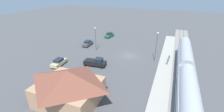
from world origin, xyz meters
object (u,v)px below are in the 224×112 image
Objects in this scene: sedan_charcoal at (88,43)px; sedan_tan at (59,62)px; light_pole_lot_center at (96,36)px; pedestrian_on_platform at (168,61)px; sedan_green at (109,35)px; passenger_train at (186,73)px; pickup_black at (95,62)px; light_pole_near_platform at (157,43)px; station_building at (68,86)px; pedestrian_waiting_far at (169,58)px.

sedan_charcoal and sedan_tan have the same top height.
sedan_tan is at bearing 72.91° from light_pole_lot_center.
sedan_green is (22.29, -16.41, -0.40)m from pedestrian_on_platform.
passenger_train reaches higher than sedan_green.
pickup_black is at bearing 127.28° from sedan_charcoal.
light_pole_near_platform reaches higher than sedan_tan.
station_building is 36.91m from sedan_green.
light_pole_lot_center is (6.47, -22.18, 1.45)m from station_building.
light_pole_lot_center is at bearing -3.64° from light_pole_near_platform.
sedan_tan is at bearing 3.97° from passenger_train.
sedan_charcoal is (10.77, -24.56, -2.16)m from station_building.
station_building is at bearing 56.07° from pedestrian_waiting_far.
light_pole_near_platform reaches higher than passenger_train.
pedestrian_waiting_far is 0.37× the size of sedan_charcoal.
sedan_green is at bearing -38.07° from light_pole_near_platform.
sedan_charcoal is at bearing 75.82° from sedan_green.
pedestrian_on_platform is 0.37× the size of sedan_charcoal.
sedan_green is (6.03, -23.14, -0.15)m from pickup_black.
light_pole_lot_center is (-3.82, -12.42, 3.61)m from sedan_tan.
sedan_green is (7.88, -35.99, -2.16)m from station_building.
sedan_green is 0.60× the size of light_pole_near_platform.
pickup_black is at bearing -159.85° from sedan_tan.
light_pole_lot_center is at bearing -107.09° from sedan_tan.
sedan_green is 1.01× the size of sedan_tan.
light_pole_lot_center is at bearing -63.63° from pickup_black.
station_building is 23.92m from light_pole_near_platform.
sedan_charcoal is (2.89, 11.43, 0.00)m from sedan_green.
sedan_tan is 0.66× the size of light_pole_lot_center.
light_pole_near_platform reaches higher than light_pole_lot_center.
pedestrian_waiting_far is (-14.62, -21.74, -1.76)m from station_building.
sedan_tan is 24.60m from light_pole_near_platform.
station_building is 2.29× the size of sedan_tan.
light_pole_lot_center reaches higher than station_building.
pickup_black is at bearing 116.37° from light_pole_lot_center.
passenger_train is at bearing -146.92° from station_building.
sedan_green is at bearing -77.65° from station_building.
pickup_black is 0.79× the size of light_pole_lot_center.
pedestrian_waiting_far is at bearing 147.64° from sedan_green.
light_pole_lot_center is (20.88, -2.59, 3.21)m from pedestrian_on_platform.
sedan_charcoal is 0.65× the size of light_pole_lot_center.
sedan_tan is (-0.48, 14.80, 0.00)m from sedan_charcoal.
passenger_train is 19.58× the size of pedestrian_on_platform.
passenger_train is 28.43m from sedan_tan.
light_pole_near_platform is (-21.97, 3.51, 3.99)m from sedan_charcoal.
sedan_green is at bearing -95.25° from sedan_tan.
light_pole_lot_center reaches higher than pickup_black.
sedan_green is 14.35m from light_pole_lot_center.
station_building is at bearing 61.99° from light_pole_near_platform.
passenger_train is at bearing 114.55° from pedestrian_on_platform.
sedan_green is (22.50, -14.26, -0.40)m from pedestrian_waiting_far.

